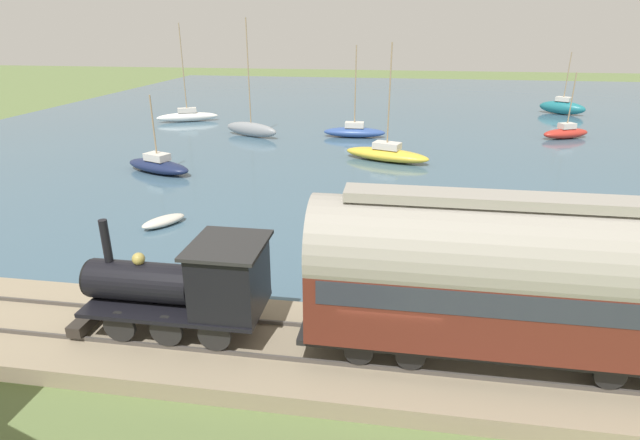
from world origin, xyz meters
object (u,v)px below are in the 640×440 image
object	(u,v)px
rowboat_mid_harbor	(164,221)
sailboat_navy	(158,165)
sailboat_white	(187,116)
sailboat_red	(566,132)
sailboat_blue	(354,131)
passenger_coach	(513,276)
rowboat_far_out	(575,257)
sailboat_gray	(251,129)
sailboat_yellow	(387,154)
rowboat_near_shore	(438,223)
steam_locomotive	(191,282)
sailboat_teal	(562,107)

from	to	relation	value
rowboat_mid_harbor	sailboat_navy	bearing A→B (deg)	-30.19
sailboat_white	sailboat_red	size ratio (longest dim) A/B	1.70
sailboat_white	sailboat_red	bearing A→B (deg)	-119.47
sailboat_blue	sailboat_navy	bearing A→B (deg)	136.60
passenger_coach	rowboat_far_out	world-z (taller)	passenger_coach
sailboat_gray	rowboat_mid_harbor	world-z (taller)	sailboat_gray
passenger_coach	rowboat_mid_harbor	distance (m)	16.76
sailboat_yellow	rowboat_near_shore	xyz separation A→B (m)	(-12.03, -2.82, -0.36)
steam_locomotive	sailboat_yellow	bearing A→B (deg)	-11.85
sailboat_teal	sailboat_yellow	distance (m)	29.17
sailboat_teal	passenger_coach	bearing A→B (deg)	-163.41
sailboat_yellow	rowboat_far_out	distance (m)	17.10
passenger_coach	sailboat_white	world-z (taller)	sailboat_white
sailboat_red	sailboat_yellow	bearing A→B (deg)	98.64
sailboat_red	rowboat_near_shore	distance (m)	24.98
sailboat_teal	rowboat_far_out	world-z (taller)	sailboat_teal
sailboat_gray	sailboat_yellow	world-z (taller)	sailboat_gray
sailboat_teal	sailboat_yellow	xyz separation A→B (m)	(-22.96, 17.99, -0.23)
sailboat_teal	rowboat_far_out	size ratio (longest dim) A/B	2.16
sailboat_gray	sailboat_red	bearing A→B (deg)	-59.56
sailboat_navy	rowboat_far_out	world-z (taller)	sailboat_navy
sailboat_teal	sailboat_red	size ratio (longest dim) A/B	1.18
sailboat_white	rowboat_mid_harbor	world-z (taller)	sailboat_white
sailboat_white	sailboat_navy	distance (m)	18.64
sailboat_white	sailboat_red	distance (m)	34.83
rowboat_far_out	sailboat_teal	bearing A→B (deg)	1.95
passenger_coach	sailboat_blue	distance (m)	31.46
steam_locomotive	rowboat_near_shore	world-z (taller)	steam_locomotive
steam_locomotive	rowboat_far_out	distance (m)	15.17
rowboat_far_out	rowboat_near_shore	bearing A→B (deg)	76.05
sailboat_navy	rowboat_far_out	xyz separation A→B (m)	(-9.80, -22.54, -0.26)
rowboat_near_shore	sailboat_red	bearing A→B (deg)	-16.04
rowboat_near_shore	sailboat_gray	bearing A→B (deg)	50.46
sailboat_teal	sailboat_blue	bearing A→B (deg)	159.96
rowboat_far_out	rowboat_near_shore	world-z (taller)	rowboat_far_out
sailboat_blue	rowboat_mid_harbor	size ratio (longest dim) A/B	3.18
sailboat_white	sailboat_red	xyz separation A→B (m)	(-2.59, -34.73, -0.06)
sailboat_white	sailboat_yellow	size ratio (longest dim) A/B	1.16
rowboat_mid_harbor	rowboat_near_shore	world-z (taller)	rowboat_mid_harbor
steam_locomotive	sailboat_yellow	world-z (taller)	sailboat_yellow
passenger_coach	sailboat_gray	bearing A→B (deg)	27.64
sailboat_blue	sailboat_red	size ratio (longest dim) A/B	1.39
sailboat_blue	sailboat_navy	distance (m)	17.37
passenger_coach	sailboat_navy	xyz separation A→B (m)	(17.65, 18.24, -2.61)
sailboat_red	sailboat_navy	bearing A→B (deg)	92.14
sailboat_navy	sailboat_white	bearing A→B (deg)	38.54
sailboat_white	sailboat_teal	bearing A→B (deg)	-99.84
sailboat_yellow	rowboat_far_out	xyz separation A→B (m)	(-15.10, -8.01, -0.30)
sailboat_red	sailboat_yellow	size ratio (longest dim) A/B	0.68
sailboat_teal	sailboat_yellow	size ratio (longest dim) A/B	0.80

